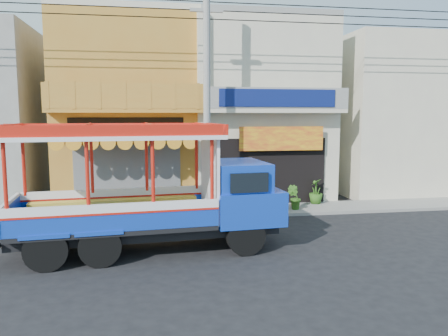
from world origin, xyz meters
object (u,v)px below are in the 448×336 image
Objects in this scene: potted_plant_a at (264,195)px; potted_plant_c at (316,191)px; green_sign at (97,205)px; potted_plant_b at (294,197)px; utility_pole at (211,83)px; songthaew_truck at (166,190)px.

potted_plant_c reaches higher than potted_plant_a.
green_sign reaches higher than potted_plant_a.
potted_plant_a is 2.31m from potted_plant_c.
potted_plant_b reaches higher than potted_plant_a.
utility_pole reaches higher than potted_plant_b.
utility_pole is 29.05× the size of potted_plant_b.
utility_pole is 5.60m from potted_plant_b.
potted_plant_c is (2.30, 0.15, 0.06)m from potted_plant_a.
potted_plant_a is (4.18, 4.90, -1.16)m from songthaew_truck.
potted_plant_b is (1.03, -0.80, 0.01)m from potted_plant_a.
songthaew_truck is at bearing -156.04° from potted_plant_a.
utility_pole reaches higher than green_sign.
utility_pole is 29.61× the size of potted_plant_a.
songthaew_truck is 5.05m from green_sign.
green_sign reaches higher than potted_plant_b.
songthaew_truck reaches higher than potted_plant_a.
utility_pole is 6.54m from potted_plant_c.
utility_pole is 3.52× the size of songthaew_truck.
potted_plant_a is (6.63, 0.66, 0.07)m from green_sign.
utility_pole reaches higher than potted_plant_c.
utility_pole is at bearing 64.18° from songthaew_truck.
potted_plant_c reaches higher than green_sign.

